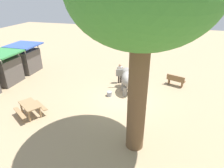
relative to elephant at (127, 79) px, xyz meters
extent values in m
plane|color=tan|center=(-1.25, -0.03, -1.02)|extent=(60.00, 60.00, 0.00)
cylinder|color=gray|center=(0.14, 0.30, -0.68)|extent=(0.29, 0.29, 0.68)
cylinder|color=gray|center=(0.29, -0.15, -0.68)|extent=(0.29, 0.29, 0.68)
cylinder|color=gray|center=(-0.74, -0.01, -0.68)|extent=(0.29, 0.29, 0.68)
cylinder|color=gray|center=(-0.59, -0.45, -0.68)|extent=(0.29, 0.29, 0.68)
ellipsoid|color=gray|center=(-0.22, -0.08, 0.07)|extent=(1.88, 1.36, 1.02)
sphere|color=gray|center=(0.76, 0.26, 0.19)|extent=(0.72, 0.72, 0.72)
cone|color=gray|center=(1.02, 0.35, -0.45)|extent=(0.23, 0.23, 1.14)
cube|color=gray|center=(0.50, 0.68, 0.19)|extent=(0.28, 0.58, 0.54)
cube|color=gray|center=(0.82, -0.22, 0.19)|extent=(0.28, 0.58, 0.54)
cylinder|color=#3F3833|center=(1.33, 0.78, -0.61)|extent=(0.14, 0.14, 0.82)
cylinder|color=#3F3833|center=(1.24, 0.93, -0.61)|extent=(0.14, 0.14, 0.82)
cylinder|color=silver|center=(1.28, 0.86, 0.09)|extent=(0.32, 0.32, 0.58)
sphere|color=tan|center=(1.28, 0.86, 0.49)|extent=(0.22, 0.22, 0.22)
cylinder|color=silver|center=(1.40, 0.68, 0.11)|extent=(0.09, 0.09, 0.55)
cylinder|color=silver|center=(1.17, 1.04, 0.11)|extent=(0.09, 0.09, 0.55)
cylinder|color=brown|center=(-5.48, -1.52, 1.62)|extent=(0.83, 0.83, 5.27)
cube|color=brown|center=(2.01, -3.50, -0.57)|extent=(0.86, 1.45, 0.06)
cube|color=brown|center=(1.85, -3.44, -0.34)|extent=(0.54, 1.34, 0.40)
cube|color=brown|center=(2.19, -3.01, -0.81)|extent=(0.37, 0.20, 0.42)
cube|color=brown|center=(1.83, -3.99, -0.81)|extent=(0.37, 0.20, 0.42)
cube|color=#9E7A51|center=(-4.65, 4.90, -0.27)|extent=(1.47, 1.70, 0.06)
cylinder|color=#9E7A51|center=(-4.60, 5.57, -0.66)|extent=(0.10, 0.10, 0.72)
cylinder|color=#9E7A51|center=(-4.06, 5.24, -0.66)|extent=(0.10, 0.10, 0.72)
cylinder|color=#9E7A51|center=(-5.24, 4.56, -0.66)|extent=(0.10, 0.10, 0.72)
cylinder|color=#9E7A51|center=(-4.69, 4.22, -0.66)|extent=(0.10, 0.10, 0.72)
cube|color=#9E7A51|center=(-5.17, 5.22, -0.58)|extent=(1.00, 1.40, 0.05)
cube|color=#9E7A51|center=(-4.12, 4.57, -0.58)|extent=(1.00, 1.40, 0.05)
cube|color=#59514C|center=(-1.14, 9.71, -0.02)|extent=(2.00, 1.80, 2.00)
cube|color=#388C47|center=(-1.14, 9.71, 1.44)|extent=(2.50, 2.50, 0.12)
cylinder|color=gray|center=(-0.24, 10.52, 0.18)|extent=(0.10, 0.10, 2.40)
cylinder|color=gray|center=(-0.24, 8.90, 0.18)|extent=(0.10, 0.10, 2.40)
cylinder|color=gray|center=(-2.04, 8.90, 0.18)|extent=(0.10, 0.10, 2.40)
cube|color=#59514C|center=(1.46, 9.71, -0.02)|extent=(2.00, 1.80, 2.00)
cube|color=#3856B2|center=(1.46, 9.71, 1.44)|extent=(2.50, 2.50, 0.12)
cylinder|color=gray|center=(2.36, 10.52, 0.18)|extent=(0.10, 0.10, 2.40)
cylinder|color=gray|center=(2.36, 8.90, 0.18)|extent=(0.10, 0.10, 2.40)
cylinder|color=gray|center=(0.56, 10.52, 0.18)|extent=(0.10, 0.10, 2.40)
cylinder|color=gray|center=(0.56, 8.90, 0.18)|extent=(0.10, 0.10, 2.40)
cylinder|color=gray|center=(-1.07, 1.05, -0.86)|extent=(0.36, 0.36, 0.32)
camera|label=1|loc=(-12.81, -2.46, 5.79)|focal=31.38mm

